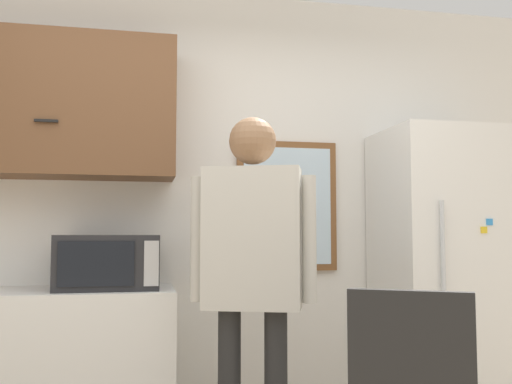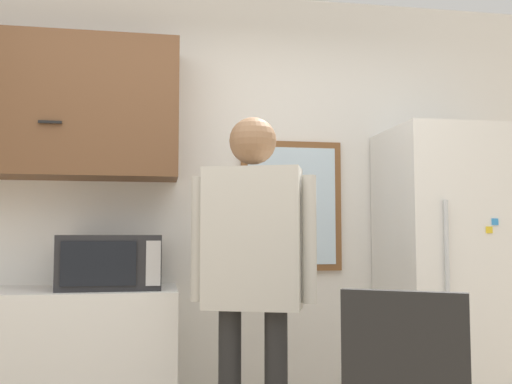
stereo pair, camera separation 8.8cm
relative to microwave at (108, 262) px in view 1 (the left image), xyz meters
The scene contains 5 objects.
back_wall 0.65m from the microwave, 35.45° to the left, with size 6.00×0.06×2.70m.
microwave is the anchor object (origin of this frame).
person 0.84m from the microwave, 33.09° to the right, with size 0.59×0.36×1.75m.
refrigerator 1.96m from the microwave, ahead, with size 0.74×0.67×1.81m.
window 1.15m from the microwave, 15.09° to the left, with size 0.64×0.05×0.81m.
Camera 1 is at (-0.30, -1.70, 1.18)m, focal length 40.00 mm.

